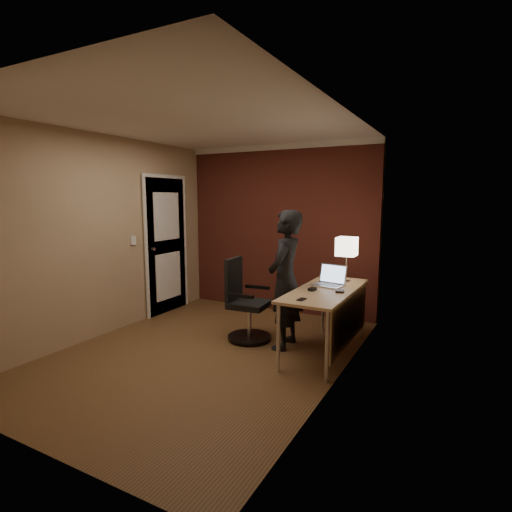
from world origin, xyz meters
name	(u,v)px	position (x,y,z in m)	size (l,w,h in m)	color
room	(250,223)	(-0.27, 1.54, 1.37)	(4.00, 4.00, 4.00)	brown
desk	(332,301)	(1.25, 0.62, 0.60)	(0.60, 1.50, 0.73)	tan
desk_lamp	(347,247)	(1.27, 1.10, 1.15)	(0.22, 0.22, 0.54)	silver
laptop	(330,280)	(1.16, 0.84, 0.79)	(0.37, 0.32, 0.23)	silver
mouse	(312,289)	(1.08, 0.48, 0.75)	(0.06, 0.10, 0.03)	black
phone	(302,299)	(1.12, 0.06, 0.73)	(0.06, 0.12, 0.01)	black
wallet	(340,291)	(1.36, 0.56, 0.74)	(0.09, 0.11, 0.02)	black
office_chair	(245,305)	(0.18, 0.58, 0.43)	(0.53, 0.57, 0.98)	black
person	(285,280)	(0.71, 0.58, 0.80)	(0.58, 0.38, 1.59)	black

